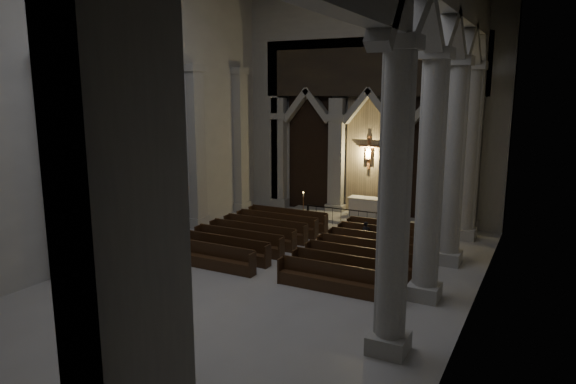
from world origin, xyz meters
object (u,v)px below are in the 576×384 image
at_px(altar, 368,207).
at_px(candle_stand_left, 303,211).
at_px(candle_stand_right, 400,221).
at_px(pews, 307,247).
at_px(worshipper, 366,234).
at_px(altar_rail, 350,215).

relative_size(altar, candle_stand_left, 1.43).
relative_size(candle_stand_left, candle_stand_right, 0.97).
distance_m(altar, candle_stand_left, 3.48).
distance_m(candle_stand_left, pews, 6.16).
relative_size(candle_stand_left, worshipper, 1.30).
bearing_deg(pews, altar_rail, 90.00).
bearing_deg(candle_stand_left, altar_rail, -9.82).
bearing_deg(altar_rail, pews, -90.00).
height_order(pews, worshipper, worshipper).
height_order(altar_rail, pews, pews).
distance_m(candle_stand_left, worshipper, 5.77).
distance_m(candle_stand_right, pews, 6.26).
height_order(candle_stand_left, worshipper, candle_stand_left).
height_order(altar, pews, altar).
bearing_deg(altar_rail, altar, 78.25).
bearing_deg(worshipper, pews, -154.08).
distance_m(altar, worshipper, 4.87).
relative_size(altar_rail, candle_stand_right, 3.13).
bearing_deg(pews, worshipper, 48.76).
height_order(altar_rail, candle_stand_right, candle_stand_right).
xyz_separation_m(candle_stand_right, worshipper, (-0.53, -3.66, 0.15)).
xyz_separation_m(altar, worshipper, (1.49, -4.64, -0.12)).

